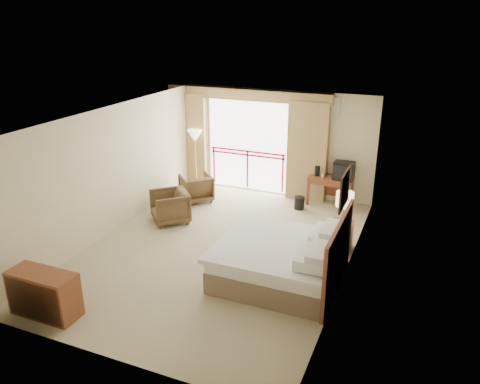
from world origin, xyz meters
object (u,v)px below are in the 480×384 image
at_px(wastebasket, 299,203).
at_px(armchair_near, 171,221).
at_px(armchair_far, 197,200).
at_px(side_table, 169,198).
at_px(dresser, 44,294).
at_px(table_lamp, 345,200).
at_px(desk, 331,183).
at_px(nightstand, 341,236).
at_px(floor_lamp, 195,138).
at_px(bed, 283,260).
at_px(tv, 344,171).

relative_size(wastebasket, armchair_near, 0.38).
distance_m(wastebasket, armchair_far, 2.61).
distance_m(wastebasket, armchair_near, 3.12).
distance_m(armchair_far, side_table, 0.96).
relative_size(armchair_near, dresser, 0.72).
relative_size(table_lamp, armchair_far, 0.81).
bearing_deg(desk, nightstand, -75.74).
relative_size(wastebasket, dresser, 0.28).
distance_m(desk, floor_lamp, 3.75).
distance_m(bed, table_lamp, 1.87).
bearing_deg(wastebasket, tv, 31.35).
bearing_deg(side_table, armchair_far, 70.54).
xyz_separation_m(armchair_far, dresser, (0.06, -5.21, 0.37)).
bearing_deg(armchair_near, tv, 81.51).
bearing_deg(table_lamp, dresser, -133.68).
xyz_separation_m(bed, nightstand, (0.74, 1.53, -0.09)).
bearing_deg(armchair_far, bed, 93.68).
bearing_deg(floor_lamp, side_table, -84.11).
distance_m(tv, side_table, 4.26).
distance_m(bed, nightstand, 1.71).
height_order(tv, dresser, tv).
distance_m(nightstand, armchair_near, 3.87).
bearing_deg(nightstand, bed, -116.01).
relative_size(bed, armchair_near, 2.66).
distance_m(armchair_near, floor_lamp, 2.73).
xyz_separation_m(desk, side_table, (-3.48, -1.93, -0.22)).
relative_size(tv, wastebasket, 1.57).
height_order(table_lamp, floor_lamp, floor_lamp).
bearing_deg(side_table, dresser, -85.28).
bearing_deg(armchair_near, wastebasket, 82.80).
distance_m(table_lamp, tv, 2.26).
height_order(bed, armchair_near, bed).
xyz_separation_m(table_lamp, floor_lamp, (-4.39, 2.10, 0.32)).
relative_size(floor_lamp, dresser, 1.44).
bearing_deg(armchair_far, nightstand, 117.32).
bearing_deg(side_table, bed, -28.93).
bearing_deg(side_table, desk, 29.06).
bearing_deg(bed, desk, 89.87).
height_order(tv, armchair_far, tv).
relative_size(bed, tv, 4.44).
xyz_separation_m(nightstand, floor_lamp, (-4.39, 2.15, 1.08)).
bearing_deg(side_table, table_lamp, -4.52).
xyz_separation_m(desk, wastebasket, (-0.61, -0.61, -0.40)).
distance_m(bed, dresser, 3.95).
bearing_deg(armchair_far, side_table, 25.28).
xyz_separation_m(desk, armchair_near, (-3.12, -2.46, -0.55)).
height_order(armchair_far, armchair_near, armchair_near).
bearing_deg(tv, side_table, -136.30).
bearing_deg(armchair_near, armchair_far, 138.59).
bearing_deg(dresser, tv, 64.19).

